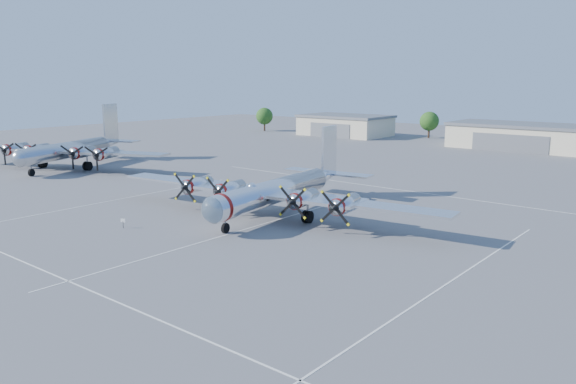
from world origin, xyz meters
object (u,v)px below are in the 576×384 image
Objects in this scene: hangar_west at (345,125)px; bomber_west at (72,167)px; tree_west at (429,121)px; main_bomber_b29 at (279,214)px; tree_far_west at (264,116)px; hangar_center at (521,136)px; info_placard at (123,222)px.

bomber_west is at bearing -94.00° from hangar_west.
main_bomber_b29 is (23.28, -85.84, -4.22)m from tree_west.
tree_west reaches higher than main_bomber_b29.
tree_far_west reaches higher than bomber_west.
hangar_center is 0.74× the size of bomber_west.
tree_far_west is (-70.00, -3.96, 1.51)m from hangar_center.
info_placard is at bearing -81.39° from tree_west.
info_placard is at bearing -96.04° from hangar_center.
hangar_center is at bearing 3.24° from tree_far_west.
tree_west is at bearing 162.18° from hangar_center.
bomber_west is (19.76, -70.99, -4.22)m from tree_far_west.
hangar_west is 89.07m from main_bomber_b29.
hangar_west is at bearing 89.15° from info_placard.
hangar_center is 26.30m from tree_west.
hangar_west is 25.36m from tree_far_west.
hangar_center is at bearing 62.27° from info_placard.
main_bomber_b29 reaches higher than info_placard.
tree_west is (-25.00, 8.04, 1.51)m from hangar_center.
tree_far_west is at bearing -176.76° from hangar_center.
info_placard is (15.21, -100.52, -3.53)m from tree_west.
main_bomber_b29 is (68.28, -73.84, -4.22)m from tree_far_west.
tree_far_west is 1.00× the size of tree_west.
main_bomber_b29 is 16.77m from info_placard.
tree_west is 89.04m from main_bomber_b29.
info_placard is (40.46, -17.54, 0.69)m from bomber_west.
tree_far_west is 107.12m from info_placard.
tree_west is 6.75× the size of info_placard.
tree_far_west is 73.81m from bomber_west.
hangar_west is 0.79× the size of hangar_center.
tree_far_west reaches higher than info_placard.
bomber_west is (-50.24, -74.95, -2.71)m from hangar_center.
hangar_west is at bearing 65.20° from bomber_west.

